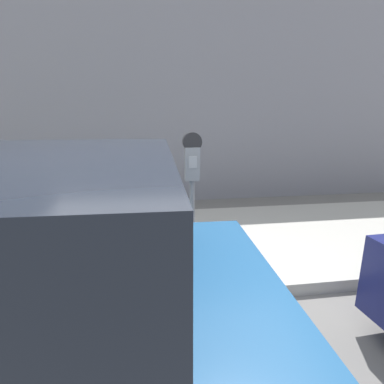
# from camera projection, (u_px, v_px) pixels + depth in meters

# --- Properties ---
(ground_plane) EXTENTS (60.00, 60.00, 0.00)m
(ground_plane) POSITION_uv_depth(u_px,v_px,m) (198.00, 368.00, 2.39)
(ground_plane) COLOR slate
(sidewalk) EXTENTS (24.00, 2.80, 0.15)m
(sidewalk) POSITION_uv_depth(u_px,v_px,m) (174.00, 244.00, 4.47)
(sidewalk) COLOR #ADAAA3
(sidewalk) RESTS_ON ground_plane
(building_facade) EXTENTS (24.00, 0.30, 4.53)m
(building_facade) POSITION_uv_depth(u_px,v_px,m) (162.00, 99.00, 6.49)
(building_facade) COLOR gray
(building_facade) RESTS_ON ground_plane
(parking_meter) EXTENTS (0.21, 0.13, 1.63)m
(parking_meter) POSITION_uv_depth(u_px,v_px,m) (192.00, 175.00, 3.30)
(parking_meter) COLOR slate
(parking_meter) RESTS_ON sidewalk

